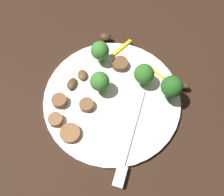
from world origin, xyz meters
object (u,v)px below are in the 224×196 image
object	(u,v)px
sausage_slice_3	(70,133)
broccoli_floret_3	(144,74)
broccoli_floret_2	(100,51)
pepper_strip_1	(162,77)
mushroom_3	(105,37)
sausage_slice_4	(56,120)
fork	(129,143)
sausage_slice_1	(60,101)
mushroom_1	(182,85)
mushroom_2	(83,74)
pepper_strip_0	(121,48)
sausage_slice_2	(120,64)
broccoli_floret_0	(99,82)
plate	(112,99)
sausage_slice_0	(87,105)
mushroom_0	(72,84)
broccoli_floret_1	(172,87)

from	to	relation	value
sausage_slice_3	broccoli_floret_3	bearing A→B (deg)	168.08
broccoli_floret_2	pepper_strip_1	xyz separation A→B (m)	(-0.05, 0.12, -0.03)
broccoli_floret_3	mushroom_3	size ratio (longest dim) A/B	2.04
broccoli_floret_3	sausage_slice_4	bearing A→B (deg)	-23.61
fork	mushroom_3	xyz separation A→B (m)	(-0.15, -0.18, 0.00)
broccoli_floret_3	broccoli_floret_2	bearing A→B (deg)	-81.92
sausage_slice_1	mushroom_1	distance (m)	0.23
mushroom_2	pepper_strip_0	world-z (taller)	mushroom_2
mushroom_1	pepper_strip_0	world-z (taller)	mushroom_1
sausage_slice_1	sausage_slice_3	world-z (taller)	sausage_slice_1
sausage_slice_2	mushroom_3	distance (m)	0.08
sausage_slice_2	sausage_slice_3	bearing A→B (deg)	7.42
sausage_slice_1	pepper_strip_1	size ratio (longest dim) A/B	0.55
sausage_slice_3	sausage_slice_2	bearing A→B (deg)	-172.58
mushroom_2	pepper_strip_0	xyz separation A→B (m)	(-0.10, 0.02, -0.00)
sausage_slice_1	pepper_strip_1	distance (m)	0.20
broccoli_floret_0	broccoli_floret_3	xyz separation A→B (m)	(-0.07, 0.05, -0.00)
plate	fork	xyz separation A→B (m)	(0.05, 0.08, 0.01)
pepper_strip_1	sausage_slice_3	bearing A→B (deg)	-16.72
broccoli_floret_3	pepper_strip_1	xyz separation A→B (m)	(-0.03, 0.02, -0.03)
broccoli_floret_2	mushroom_2	distance (m)	0.06
fork	sausage_slice_4	world-z (taller)	sausage_slice_4
sausage_slice_0	mushroom_3	distance (m)	0.16
broccoli_floret_0	broccoli_floret_3	world-z (taller)	same
fork	sausage_slice_2	xyz separation A→B (m)	(-0.11, -0.11, 0.00)
sausage_slice_1	mushroom_0	xyz separation A→B (m)	(-0.04, -0.01, -0.00)
mushroom_3	sausage_slice_3	bearing A→B (deg)	23.93
fork	mushroom_0	bearing A→B (deg)	-120.26
broccoli_floret_1	broccoli_floret_2	xyz separation A→B (m)	(0.02, -0.15, -0.01)
plate	broccoli_floret_3	xyz separation A→B (m)	(-0.06, 0.02, 0.03)
mushroom_1	mushroom_3	bearing A→B (deg)	-88.33
sausage_slice_1	mushroom_0	size ratio (longest dim) A/B	1.03
fork	broccoli_floret_1	xyz separation A→B (m)	(-0.12, 0.00, 0.04)
fork	broccoli_floret_1	distance (m)	0.12
broccoli_floret_0	broccoli_floret_1	size ratio (longest dim) A/B	0.82
fork	sausage_slice_2	size ratio (longest dim) A/B	5.44
broccoli_floret_2	mushroom_1	distance (m)	0.17
broccoli_floret_2	mushroom_2	xyz separation A→B (m)	(0.05, -0.00, -0.03)
sausage_slice_2	pepper_strip_1	size ratio (longest dim) A/B	0.62
broccoli_floret_0	broccoli_floret_2	distance (m)	0.07
mushroom_3	mushroom_0	bearing A→B (deg)	10.44
plate	pepper_strip_0	xyz separation A→B (m)	(-0.10, -0.06, 0.01)
broccoli_floret_3	pepper_strip_1	bearing A→B (deg)	143.07
sausage_slice_4	mushroom_3	bearing A→B (deg)	-165.30
broccoli_floret_2	broccoli_floret_3	distance (m)	0.10
broccoli_floret_2	sausage_slice_0	bearing A→B (deg)	26.56
broccoli_floret_1	mushroom_1	size ratio (longest dim) A/B	2.09
mushroom_1	pepper_strip_1	xyz separation A→B (m)	(0.01, -0.04, -0.00)
broccoli_floret_1	mushroom_1	xyz separation A→B (m)	(-0.04, 0.01, -0.03)
pepper_strip_0	pepper_strip_1	xyz separation A→B (m)	(0.00, 0.11, -0.00)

